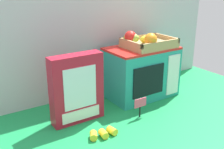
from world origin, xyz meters
TOP-DOWN VIEW (x-y plane):
  - ground_plane at (0.00, 0.00)m, footprint 1.70×1.70m
  - display_back_panel at (0.00, 0.25)m, footprint 1.61×0.03m
  - toy_microwave at (0.16, 0.05)m, footprint 0.39×0.25m
  - food_groups_crate at (0.17, 0.04)m, footprint 0.27×0.20m
  - cookie_set_box at (-0.28, -0.02)m, footprint 0.25×0.07m
  - price_sign at (-0.01, -0.16)m, footprint 0.07×0.01m
  - loose_toy_banana at (-0.26, -0.21)m, footprint 0.13×0.06m

SIDE VIEW (x-z plane):
  - ground_plane at x=0.00m, z-range 0.00..0.00m
  - loose_toy_banana at x=-0.26m, z-range 0.00..0.03m
  - price_sign at x=-0.01m, z-range 0.02..0.12m
  - toy_microwave at x=0.16m, z-range 0.00..0.29m
  - cookie_set_box at x=-0.28m, z-range 0.00..0.33m
  - food_groups_crate at x=0.17m, z-range 0.27..0.37m
  - display_back_panel at x=0.00m, z-range 0.00..0.78m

